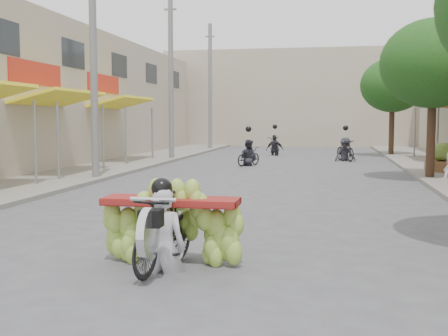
% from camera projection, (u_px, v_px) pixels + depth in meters
% --- Properties ---
extents(ground, '(120.00, 120.00, 0.00)m').
position_uv_depth(ground, '(112.00, 318.00, 5.72)').
color(ground, '#535358').
rests_on(ground, ground).
extents(sidewalk_left, '(4.00, 60.00, 0.12)m').
position_uv_depth(sidewalk_left, '(89.00, 170.00, 21.69)').
color(sidewalk_left, gray).
rests_on(sidewalk_left, ground).
extents(far_building, '(20.00, 6.00, 7.00)m').
position_uv_depth(far_building, '(302.00, 99.00, 42.60)').
color(far_building, '#B0A38B').
rests_on(far_building, ground).
extents(utility_pole_mid, '(0.60, 0.24, 8.00)m').
position_uv_depth(utility_pole_mid, '(93.00, 56.00, 18.10)').
color(utility_pole_mid, slate).
rests_on(utility_pole_mid, ground).
extents(utility_pole_far, '(0.60, 0.24, 8.00)m').
position_uv_depth(utility_pole_far, '(171.00, 77.00, 26.91)').
color(utility_pole_far, slate).
rests_on(utility_pole_far, ground).
extents(utility_pole_back, '(0.60, 0.24, 8.00)m').
position_uv_depth(utility_pole_back, '(210.00, 87.00, 35.72)').
color(utility_pole_back, slate).
rests_on(utility_pole_back, ground).
extents(street_tree_mid, '(3.40, 3.40, 5.25)m').
position_uv_depth(street_tree_mid, '(433.00, 64.00, 18.09)').
color(street_tree_mid, '#3A2719').
rests_on(street_tree_mid, ground).
extents(street_tree_far, '(3.40, 3.40, 5.25)m').
position_uv_depth(street_tree_far, '(393.00, 85.00, 29.83)').
color(street_tree_far, '#3A2719').
rests_on(street_tree_far, ground).
extents(produce_crate_far, '(1.20, 0.88, 1.16)m').
position_uv_depth(produce_crate_far, '(444.00, 155.00, 20.17)').
color(produce_crate_far, brown).
rests_on(produce_crate_far, ground).
extents(banana_motorbike, '(2.20, 1.90, 2.10)m').
position_uv_depth(banana_motorbike, '(166.00, 217.00, 7.60)').
color(banana_motorbike, black).
rests_on(banana_motorbike, ground).
extents(bg_motorbike_a, '(1.13, 1.54, 1.95)m').
position_uv_depth(bg_motorbike_a, '(248.00, 148.00, 24.08)').
color(bg_motorbike_a, black).
rests_on(bg_motorbike_a, ground).
extents(bg_motorbike_b, '(1.22, 1.82, 1.95)m').
position_uv_depth(bg_motorbike_b, '(345.00, 144.00, 26.71)').
color(bg_motorbike_b, black).
rests_on(bg_motorbike_b, ground).
extents(bg_motorbike_c, '(1.12, 1.85, 1.95)m').
position_uv_depth(bg_motorbike_c, '(275.00, 141.00, 31.02)').
color(bg_motorbike_c, black).
rests_on(bg_motorbike_c, ground).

